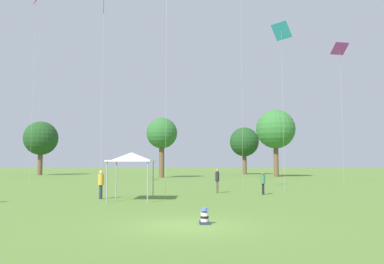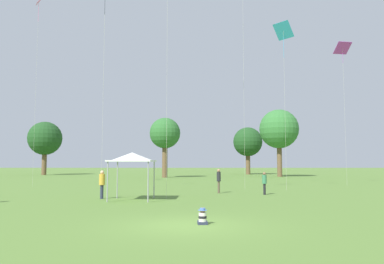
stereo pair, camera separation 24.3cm
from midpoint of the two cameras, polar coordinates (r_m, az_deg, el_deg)
name	(u,v)px [view 1 (the left image)]	position (r m, az deg, el deg)	size (l,w,h in m)	color
ground_plane	(188,226)	(13.51, -1.16, -14.07)	(300.00, 300.00, 0.00)	#567A33
seated_toddler	(205,217)	(13.75, 1.40, -12.84)	(0.37, 0.47, 0.59)	#282D47
person_standing_0	(217,178)	(27.38, 3.62, -7.06)	(0.41, 0.41, 1.74)	brown
person_standing_2	(263,181)	(26.50, 10.51, -7.37)	(0.37, 0.37, 1.55)	black
person_standing_3	(101,182)	(23.71, -14.00, -7.40)	(0.50, 0.50, 1.72)	#282D42
canopy_tent	(131,157)	(22.49, -9.52, -3.84)	(2.64, 2.64, 2.80)	white
kite_1	(281,34)	(32.81, 13.26, 14.35)	(1.68, 1.72, 13.68)	#339EDB
kite_3	(340,51)	(40.94, 21.42, 11.40)	(1.63, 1.39, 14.05)	#B738C6
kite_7	(35,15)	(40.66, -22.92, 16.09)	(0.75, 0.85, 18.13)	pink
distant_tree_0	(162,134)	(56.29, -4.74, -0.29)	(4.62, 4.62, 8.95)	brown
distant_tree_1	(276,129)	(60.90, 12.50, 0.39)	(6.19, 6.19, 10.64)	brown
distant_tree_2	(41,139)	(72.75, -22.13, -0.93)	(6.04, 6.04, 9.63)	brown
distant_tree_3	(244,142)	(71.59, 7.87, -1.55)	(5.50, 5.50, 8.90)	brown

